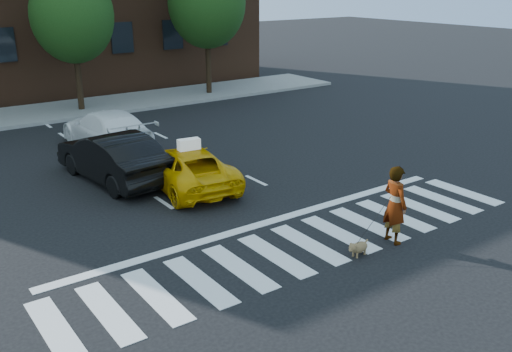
# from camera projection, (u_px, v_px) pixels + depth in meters

# --- Properties ---
(ground) EXTENTS (120.00, 120.00, 0.00)m
(ground) POSITION_uv_depth(u_px,v_px,m) (309.00, 244.00, 13.57)
(ground) COLOR black
(ground) RESTS_ON ground
(crosswalk) EXTENTS (13.00, 2.40, 0.01)m
(crosswalk) POSITION_uv_depth(u_px,v_px,m) (309.00, 244.00, 13.56)
(crosswalk) COLOR silver
(crosswalk) RESTS_ON ground
(stop_line) EXTENTS (12.00, 0.30, 0.01)m
(stop_line) POSITION_uv_depth(u_px,v_px,m) (269.00, 222.00, 14.79)
(stop_line) COLOR silver
(stop_line) RESTS_ON ground
(sidewalk_far) EXTENTS (30.00, 4.00, 0.15)m
(sidewalk_far) POSITION_uv_depth(u_px,v_px,m) (68.00, 110.00, 26.98)
(sidewalk_far) COLOR slate
(sidewalk_far) RESTS_ON ground
(tree_mid) EXTENTS (3.69, 3.69, 7.10)m
(tree_mid) POSITION_uv_depth(u_px,v_px,m) (72.00, 5.00, 25.31)
(tree_mid) COLOR black
(tree_mid) RESTS_ON ground
(taxi) EXTENTS (2.56, 4.60, 1.22)m
(taxi) POSITION_uv_depth(u_px,v_px,m) (187.00, 167.00, 17.14)
(taxi) COLOR #DCA004
(taxi) RESTS_ON ground
(black_sedan) EXTENTS (2.12, 4.81, 1.54)m
(black_sedan) POSITION_uv_depth(u_px,v_px,m) (112.00, 157.00, 17.59)
(black_sedan) COLOR black
(black_sedan) RESTS_ON ground
(white_suv) EXTENTS (2.09, 5.05, 1.46)m
(white_suv) POSITION_uv_depth(u_px,v_px,m) (107.00, 130.00, 20.87)
(white_suv) COLOR white
(white_suv) RESTS_ON ground
(woman) EXTENTS (0.53, 0.74, 1.91)m
(woman) POSITION_uv_depth(u_px,v_px,m) (395.00, 205.00, 13.40)
(woman) COLOR #999999
(woman) RESTS_ON ground
(dog) EXTENTS (0.64, 0.28, 0.37)m
(dog) POSITION_uv_depth(u_px,v_px,m) (358.00, 247.00, 12.93)
(dog) COLOR #8A6046
(dog) RESTS_ON ground
(taxi_sign) EXTENTS (0.68, 0.36, 0.32)m
(taxi_sign) POSITION_uv_depth(u_px,v_px,m) (189.00, 144.00, 16.73)
(taxi_sign) COLOR white
(taxi_sign) RESTS_ON taxi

